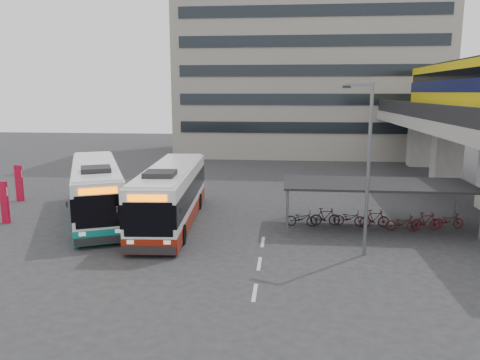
# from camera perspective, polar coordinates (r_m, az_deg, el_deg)

# --- Properties ---
(ground) EXTENTS (120.00, 120.00, 0.00)m
(ground) POSITION_cam_1_polar(r_m,az_deg,el_deg) (23.80, -3.28, -7.39)
(ground) COLOR #28282B
(ground) RESTS_ON ground
(viaduct) EXTENTS (8.00, 32.00, 9.68)m
(viaduct) POSITION_cam_1_polar(r_m,az_deg,el_deg) (38.38, 26.40, 7.89)
(viaduct) COLOR gray
(viaduct) RESTS_ON ground
(bike_shelter) EXTENTS (10.00, 4.00, 2.54)m
(bike_shelter) POSITION_cam_1_polar(r_m,az_deg,el_deg) (26.51, 16.24, -2.87)
(bike_shelter) COLOR #595B60
(bike_shelter) RESTS_ON ground
(office_block) EXTENTS (30.00, 15.00, 25.00)m
(office_block) POSITION_cam_1_polar(r_m,az_deg,el_deg) (58.62, 8.30, 15.60)
(office_block) COLOR gray
(office_block) RESTS_ON ground
(road_markings) EXTENTS (0.15, 7.60, 0.01)m
(road_markings) POSITION_cam_1_polar(r_m,az_deg,el_deg) (20.73, 2.37, -10.15)
(road_markings) COLOR beige
(road_markings) RESTS_ON ground
(bus_main) EXTENTS (3.37, 11.95, 3.49)m
(bus_main) POSITION_cam_1_polar(r_m,az_deg,el_deg) (26.77, -8.40, -1.84)
(bus_main) COLOR white
(bus_main) RESTS_ON ground
(bus_teal) EXTENTS (7.15, 11.87, 3.51)m
(bus_teal) POSITION_cam_1_polar(r_m,az_deg,el_deg) (28.91, -17.12, -1.26)
(bus_teal) COLOR white
(bus_teal) RESTS_ON ground
(pedestrian) EXTENTS (0.61, 0.70, 1.61)m
(pedestrian) POSITION_cam_1_polar(r_m,az_deg,el_deg) (28.16, -10.21, -2.97)
(pedestrian) COLOR black
(pedestrian) RESTS_ON ground
(lamp_post) EXTENTS (1.31, 0.62, 7.77)m
(lamp_post) POSITION_cam_1_polar(r_m,az_deg,el_deg) (21.49, 15.17, 2.44)
(lamp_post) COLOR #595B60
(lamp_post) RESTS_ON ground
(sign_totem_mid) EXTENTS (0.52, 0.27, 2.44)m
(sign_totem_mid) POSITION_cam_1_polar(r_m,az_deg,el_deg) (29.70, -26.78, -2.35)
(sign_totem_mid) COLOR #B20B28
(sign_totem_mid) RESTS_ON ground
(sign_totem_north) EXTENTS (0.54, 0.19, 2.49)m
(sign_totem_north) POSITION_cam_1_polar(r_m,az_deg,el_deg) (35.29, -25.34, -0.28)
(sign_totem_north) COLOR #B20B28
(sign_totem_north) RESTS_ON ground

